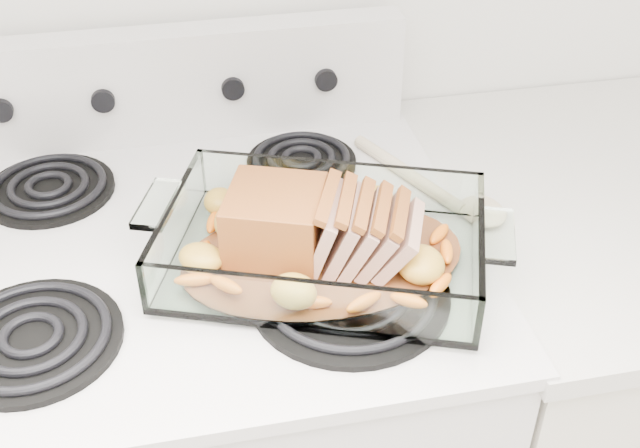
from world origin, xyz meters
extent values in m
cube|color=silver|center=(0.00, 1.66, 0.93)|extent=(0.78, 0.67, 0.02)
cube|color=silver|center=(0.00, 1.95, 1.03)|extent=(0.76, 0.06, 0.18)
cylinder|color=black|center=(-0.19, 1.50, 0.94)|extent=(0.21, 0.21, 0.01)
cylinder|color=black|center=(0.19, 1.50, 0.94)|extent=(0.25, 0.25, 0.01)
cylinder|color=black|center=(-0.19, 1.81, 0.94)|extent=(0.19, 0.19, 0.01)
cylinder|color=black|center=(0.19, 1.81, 0.94)|extent=(0.17, 0.17, 0.01)
cylinder|color=black|center=(-0.25, 1.92, 1.03)|extent=(0.04, 0.02, 0.04)
cylinder|color=black|center=(-0.10, 1.92, 1.03)|extent=(0.04, 0.02, 0.04)
cylinder|color=black|center=(0.10, 1.92, 1.03)|extent=(0.04, 0.02, 0.04)
cylinder|color=black|center=(0.25, 1.92, 1.03)|extent=(0.04, 0.02, 0.04)
cube|color=silver|center=(0.67, 1.66, 0.45)|extent=(0.55, 0.65, 0.90)
cube|color=silver|center=(0.67, 1.66, 0.92)|extent=(0.58, 0.68, 0.03)
cube|color=white|center=(0.17, 1.56, 0.95)|extent=(0.40, 0.26, 0.01)
cube|color=white|center=(0.17, 1.43, 0.99)|extent=(0.40, 0.01, 0.07)
cube|color=white|center=(0.17, 1.69, 0.99)|extent=(0.40, 0.01, 0.07)
cube|color=white|center=(-0.02, 1.56, 0.99)|extent=(0.01, 0.26, 0.07)
cube|color=white|center=(0.36, 1.56, 0.99)|extent=(0.01, 0.26, 0.07)
cylinder|color=brown|center=(0.17, 1.56, 0.95)|extent=(0.23, 0.23, 0.00)
cube|color=#984A18|center=(0.11, 1.56, 1.00)|extent=(0.12, 0.12, 0.10)
cube|color=tan|center=(0.18, 1.56, 1.00)|extent=(0.04, 0.11, 0.09)
cube|color=tan|center=(0.20, 1.56, 1.00)|extent=(0.05, 0.11, 0.09)
cube|color=tan|center=(0.22, 1.56, 0.99)|extent=(0.05, 0.11, 0.08)
cube|color=tan|center=(0.24, 1.56, 0.99)|extent=(0.05, 0.11, 0.08)
cube|color=tan|center=(0.27, 1.56, 0.99)|extent=(0.06, 0.10, 0.07)
ellipsoid|color=orange|center=(0.04, 1.49, 0.96)|extent=(0.05, 0.02, 0.02)
ellipsoid|color=orange|center=(0.27, 1.49, 0.96)|extent=(0.05, 0.02, 0.02)
ellipsoid|color=orange|center=(0.31, 1.58, 0.96)|extent=(0.05, 0.02, 0.02)
ellipsoid|color=orange|center=(0.03, 1.60, 0.96)|extent=(0.05, 0.02, 0.02)
ellipsoid|color=gold|center=(0.03, 1.63, 0.97)|extent=(0.05, 0.05, 0.04)
ellipsoid|color=gold|center=(0.19, 1.64, 0.97)|extent=(0.05, 0.05, 0.04)
ellipsoid|color=gold|center=(0.28, 1.54, 0.97)|extent=(0.05, 0.05, 0.04)
cylinder|color=beige|center=(0.34, 1.74, 0.95)|extent=(0.12, 0.22, 0.02)
ellipsoid|color=beige|center=(0.41, 1.62, 0.95)|extent=(0.06, 0.08, 0.02)
camera|label=1|loc=(0.00, 0.77, 1.60)|focal=45.00mm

